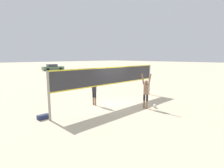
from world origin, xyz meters
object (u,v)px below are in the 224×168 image
player_blocker (94,87)px  volleyball (155,106)px  volleyball_net (112,78)px  parked_car_mid (53,68)px  gear_bag (43,117)px  player_spiker (146,90)px

player_blocker → volleyball: bearing=36.4°
volleyball_net → parked_car_mid: bearing=70.8°
volleyball_net → gear_bag: volleyball_net is taller
player_blocker → player_spiker: bearing=32.9°
volleyball → parked_car_mid: parked_car_mid is taller
volleyball → gear_bag: (-5.57, 2.78, -0.00)m
player_spiker → parked_car_mid: player_spiker is taller
player_blocker → volleyball: player_blocker is taller
volleyball_net → player_spiker: (0.78, -2.03, -0.61)m
player_blocker → parked_car_mid: bearing=158.8°
player_spiker → parked_car_mid: (9.43, 31.38, -0.45)m
gear_bag → player_blocker: bearing=3.6°
parked_car_mid → player_spiker: bearing=-98.9°
player_blocker → volleyball: (2.21, -2.99, -1.05)m
volleyball_net → gear_bag: (-4.30, 0.42, -1.58)m
gear_bag → parked_car_mid: bearing=63.4°
player_spiker → player_blocker: bearing=32.9°
gear_bag → parked_car_mid: size_ratio=0.12×
player_spiker → gear_bag: player_spiker is taller
player_spiker → volleyball_net: bearing=20.9°
player_blocker → gear_bag: player_blocker is taller
player_blocker → gear_bag: bearing=-86.4°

